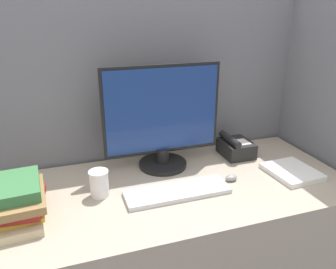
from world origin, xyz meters
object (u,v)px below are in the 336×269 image
object	(u,v)px
monitor	(162,121)
coffee_cup	(99,183)
mouse	(231,178)
keyboard	(177,192)
desk_telephone	(236,147)
book_stack	(12,203)

from	to	relation	value
monitor	coffee_cup	xyz separation A→B (m)	(-0.33, -0.18, -0.18)
mouse	coffee_cup	xyz separation A→B (m)	(-0.58, 0.06, 0.04)
keyboard	desk_telephone	bearing A→B (deg)	32.15
keyboard	coffee_cup	world-z (taller)	coffee_cup
book_stack	desk_telephone	distance (m)	1.09
monitor	keyboard	size ratio (longest dim) A/B	1.27
coffee_cup	desk_telephone	world-z (taller)	desk_telephone
monitor	desk_telephone	world-z (taller)	monitor
mouse	desk_telephone	bearing A→B (deg)	57.14
desk_telephone	coffee_cup	bearing A→B (deg)	-166.53
book_stack	desk_telephone	xyz separation A→B (m)	(1.06, 0.24, -0.03)
mouse	desk_telephone	xyz separation A→B (m)	(0.15, 0.24, 0.03)
monitor	book_stack	xyz separation A→B (m)	(-0.66, -0.25, -0.16)
monitor	mouse	xyz separation A→B (m)	(0.25, -0.25, -0.22)
coffee_cup	desk_telephone	xyz separation A→B (m)	(0.74, 0.18, -0.01)
mouse	book_stack	world-z (taller)	book_stack
desk_telephone	keyboard	bearing A→B (deg)	-147.85
keyboard	monitor	bearing A→B (deg)	85.41
mouse	desk_telephone	distance (m)	0.29
mouse	keyboard	bearing A→B (deg)	-174.08
mouse	coffee_cup	size ratio (longest dim) A/B	0.49
monitor	desk_telephone	bearing A→B (deg)	-1.00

